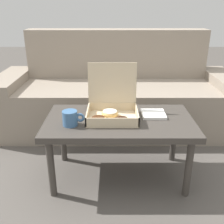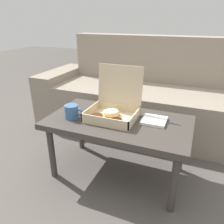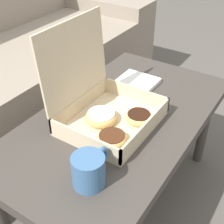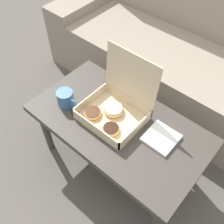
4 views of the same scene
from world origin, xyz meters
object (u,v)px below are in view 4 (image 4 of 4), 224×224
at_px(coffee_table, 118,128).
at_px(coffee_mug, 66,99).
at_px(pastry_box, 114,107).
at_px(couch, 193,64).

bearing_deg(coffee_table, coffee_mug, -163.05).
bearing_deg(pastry_box, coffee_mug, -154.65).
bearing_deg(coffee_table, couch, 90.00).
height_order(coffee_table, coffee_mug, coffee_mug).
xyz_separation_m(couch, coffee_mug, (-0.30, -0.94, 0.18)).
xyz_separation_m(couch, coffee_table, (0.00, -0.85, 0.08)).
distance_m(pastry_box, coffee_mug, 0.28).
distance_m(couch, pastry_box, 0.85).
bearing_deg(coffee_table, pastry_box, 153.78).
relative_size(couch, coffee_mug, 16.23).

